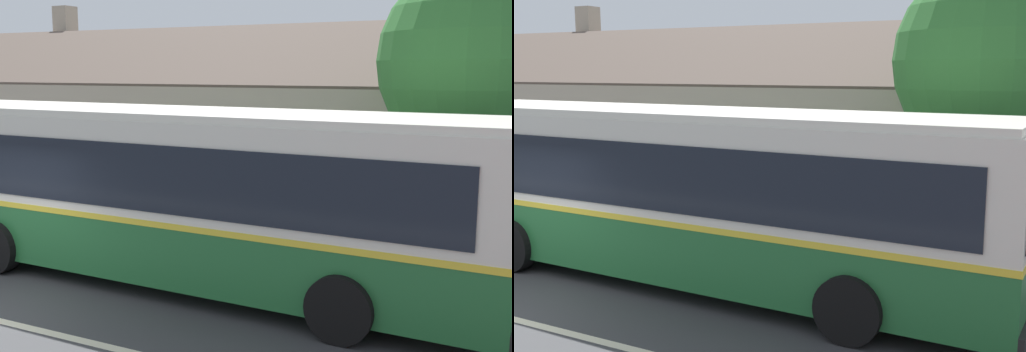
{
  "view_description": "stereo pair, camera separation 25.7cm",
  "coord_description": "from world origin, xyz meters",
  "views": [
    {
      "loc": [
        8.67,
        -6.59,
        3.81
      ],
      "look_at": [
        3.28,
        4.23,
        1.79
      ],
      "focal_mm": 45.0,
      "sensor_mm": 36.0,
      "label": 1
    },
    {
      "loc": [
        8.89,
        -6.47,
        3.81
      ],
      "look_at": [
        3.28,
        4.23,
        1.79
      ],
      "focal_mm": 45.0,
      "sensor_mm": 36.0,
      "label": 2
    }
  ],
  "objects": [
    {
      "name": "bench_by_building",
      "position": [
        -3.62,
        5.64,
        0.56
      ],
      "size": [
        1.6,
        0.51,
        0.94
      ],
      "color": "brown",
      "rests_on": "sidewalk_far"
    },
    {
      "name": "transit_bus",
      "position": [
        2.32,
        2.9,
        1.68
      ],
      "size": [
        11.88,
        2.96,
        3.11
      ],
      "color": "#236633",
      "rests_on": "ground"
    },
    {
      "name": "sidewalk_far",
      "position": [
        0.0,
        6.0,
        0.07
      ],
      "size": [
        60.0,
        3.0,
        0.15
      ],
      "primitive_type": "cube",
      "color": "gray",
      "rests_on": "ground"
    },
    {
      "name": "community_building",
      "position": [
        -2.71,
        12.73,
        1.8
      ],
      "size": [
        26.76,
        8.39,
        6.29
      ],
      "color": "tan",
      "rests_on": "ground"
    },
    {
      "name": "street_tree_primary",
      "position": [
        6.93,
        7.03,
        3.97
      ],
      "size": [
        4.18,
        4.18,
        6.07
      ],
      "color": "#4C3828",
      "rests_on": "ground"
    }
  ]
}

